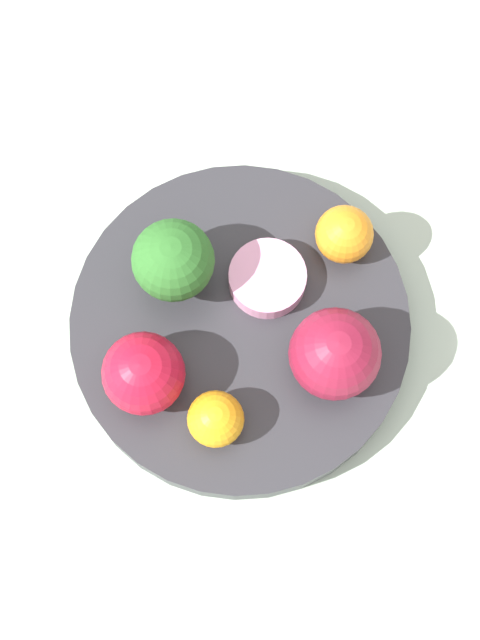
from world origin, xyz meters
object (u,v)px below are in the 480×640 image
Objects in this scene: apple_red at (335,354)px; apple_green at (143,374)px; orange_front at (216,419)px; bowl at (240,329)px; broccoli at (173,261)px; small_cup at (267,279)px; orange_back at (344,234)px.

apple_red is 1.11× the size of apple_green.
apple_red reaches higher than orange_front.
bowl is 0.09m from apple_green.
orange_front is (0.09, -0.02, -0.01)m from apple_red.
small_cup is at bearing 134.25° from broccoli.
small_cup is (-0.05, 0.05, -0.03)m from broccoli.
broccoli is at bearing -45.75° from small_cup.
broccoli is 0.07m from small_cup.
orange_back reaches higher than orange_front.
apple_red is 0.09m from orange_back.
orange_back is at bearing 173.16° from apple_green.
broccoli is at bearing -117.78° from orange_front.
small_cup is at bearing 177.71° from apple_green.
apple_red is at bearing 106.74° from broccoli.
orange_back is (-0.15, -0.03, 0.00)m from orange_front.
broccoli reaches higher than bowl.
bowl is at bearing -68.05° from apple_red.
apple_green reaches higher than orange_front.
apple_red is (-0.04, 0.12, -0.01)m from broccoli.
apple_green is 1.37× the size of orange_back.
broccoli is 1.10× the size of apple_red.
bowl is 6.24× the size of orange_front.
broccoli is 1.26× the size of small_cup.
apple_green is 0.11m from small_cup.
bowl is 0.10m from orange_back.
bowl is 3.48× the size of broccoli.
apple_red is at bearing 40.62° from orange_back.
orange_front is at bearing 105.60° from apple_green.
broccoli is 0.11m from orange_front.
bowl is at bearing 100.26° from broccoli.
apple_red is at bearing 142.44° from apple_green.
apple_red is 0.13m from apple_green.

